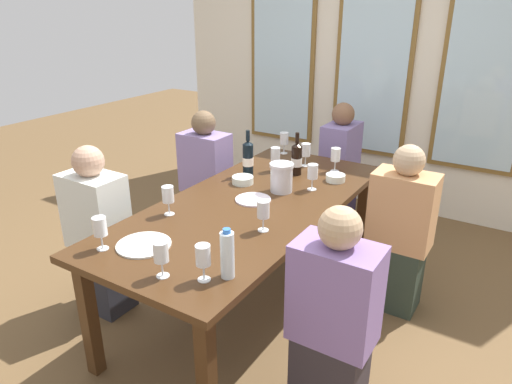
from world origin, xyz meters
TOP-DOWN VIEW (x-y plane):
  - ground_plane at (0.00, 0.00)m, footprint 12.00×12.00m
  - back_wall_with_windows at (0.00, 2.11)m, footprint 4.16×0.10m
  - dining_table at (0.00, 0.00)m, footprint 0.96×2.14m
  - white_plate_0 at (-0.01, 0.03)m, footprint 0.22×0.22m
  - white_plate_1 at (-0.17, -0.75)m, footprint 0.28×0.28m
  - metal_pitcher at (0.07, 0.26)m, footprint 0.16×0.16m
  - wine_bottle_0 at (0.00, 0.59)m, footprint 0.08×0.08m
  - wine_bottle_1 at (-0.28, 0.40)m, footprint 0.08×0.08m
  - tasting_bowl_0 at (0.29, 0.62)m, footprint 0.13×0.13m
  - tasting_bowl_1 at (-0.22, 0.24)m, footprint 0.15×0.15m
  - water_bottle at (0.36, -0.76)m, footprint 0.06×0.06m
  - wine_glass_0 at (-0.32, -0.89)m, footprint 0.07×0.07m
  - wine_glass_1 at (0.29, -0.84)m, footprint 0.07×0.07m
  - wine_glass_2 at (-0.31, 0.98)m, footprint 0.07×0.07m
  - wine_glass_3 at (0.11, -0.91)m, footprint 0.07×0.07m
  - wine_glass_4 at (-0.17, 0.58)m, footprint 0.07×0.07m
  - wine_glass_5 at (-0.03, 0.79)m, footprint 0.07×0.07m
  - wine_glass_6 at (0.22, 0.39)m, footprint 0.07×0.07m
  - wine_glass_7 at (0.26, -0.29)m, footprint 0.07×0.07m
  - wine_glass_8 at (-0.31, -0.40)m, footprint 0.07×0.07m
  - wine_glass_9 at (0.21, 0.80)m, footprint 0.07×0.07m
  - seated_person_0 at (-0.80, -0.53)m, footprint 0.38×0.24m
  - seated_person_1 at (0.80, -0.56)m, footprint 0.38×0.24m
  - seated_person_2 at (-0.80, 0.57)m, footprint 0.38×0.24m
  - seated_person_3 at (0.80, 0.49)m, footprint 0.38×0.24m
  - seated_person_4 at (0.00, 1.42)m, footprint 0.24×0.38m

SIDE VIEW (x-z plane):
  - ground_plane at x=0.00m, z-range 0.00..0.00m
  - seated_person_0 at x=-0.80m, z-range -0.03..1.08m
  - seated_person_1 at x=0.80m, z-range -0.03..1.08m
  - seated_person_2 at x=-0.80m, z-range -0.03..1.08m
  - seated_person_3 at x=0.80m, z-range -0.03..1.08m
  - seated_person_4 at x=0.00m, z-range -0.03..1.08m
  - dining_table at x=0.00m, z-range 0.30..1.04m
  - white_plate_0 at x=-0.01m, z-range 0.74..0.75m
  - white_plate_1 at x=-0.17m, z-range 0.74..0.75m
  - tasting_bowl_0 at x=0.29m, z-range 0.74..0.79m
  - tasting_bowl_1 at x=-0.22m, z-range 0.74..0.79m
  - metal_pitcher at x=0.07m, z-range 0.74..0.93m
  - water_bottle at x=0.36m, z-range 0.73..0.97m
  - wine_bottle_0 at x=0.00m, z-range 0.70..1.01m
  - wine_glass_8 at x=-0.31m, z-range 0.77..0.94m
  - wine_glass_5 at x=-0.03m, z-range 0.77..0.94m
  - wine_glass_9 at x=0.21m, z-range 0.77..0.94m
  - wine_glass_1 at x=0.29m, z-range 0.77..0.94m
  - wine_glass_0 at x=-0.32m, z-range 0.77..0.95m
  - wine_glass_2 at x=-0.31m, z-range 0.77..0.95m
  - wine_glass_3 at x=0.11m, z-range 0.77..0.95m
  - wine_glass_4 at x=-0.17m, z-range 0.77..0.95m
  - wine_glass_6 at x=0.22m, z-range 0.77..0.95m
  - wine_glass_7 at x=0.26m, z-range 0.77..0.95m
  - wine_bottle_1 at x=-0.28m, z-range 0.70..1.03m
  - back_wall_with_windows at x=0.00m, z-range 0.00..2.90m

